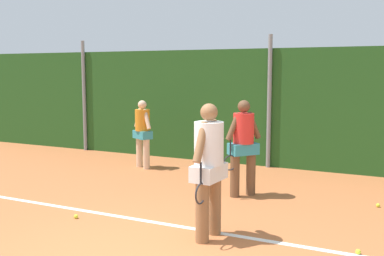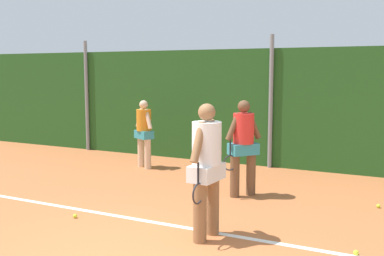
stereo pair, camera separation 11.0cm
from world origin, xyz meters
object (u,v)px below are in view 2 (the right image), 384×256
(player_foreground_near, at_px, (207,164))
(tennis_ball_0, at_px, (210,164))
(player_backcourt_far, at_px, (144,130))
(tennis_ball_1, at_px, (356,253))
(player_midcourt, at_px, (243,143))
(tennis_ball_5, at_px, (378,206))
(tennis_ball_3, at_px, (75,216))

(player_foreground_near, distance_m, tennis_ball_0, 4.96)
(player_foreground_near, bearing_deg, player_backcourt_far, -133.03)
(player_foreground_near, relative_size, player_backcourt_far, 1.16)
(player_foreground_near, distance_m, tennis_ball_1, 2.18)
(player_foreground_near, relative_size, player_midcourt, 1.05)
(player_midcourt, distance_m, tennis_ball_5, 2.50)
(player_backcourt_far, relative_size, tennis_ball_0, 24.15)
(player_midcourt, relative_size, player_backcourt_far, 1.10)
(player_backcourt_far, bearing_deg, player_midcourt, -176.91)
(player_midcourt, distance_m, tennis_ball_1, 3.08)
(tennis_ball_0, bearing_deg, player_backcourt_far, -143.44)
(player_midcourt, relative_size, tennis_ball_5, 26.59)
(tennis_ball_0, bearing_deg, player_midcourt, -53.47)
(player_midcourt, distance_m, tennis_ball_3, 3.17)
(tennis_ball_0, relative_size, tennis_ball_1, 1.00)
(player_foreground_near, bearing_deg, tennis_ball_0, -152.03)
(player_midcourt, xyz_separation_m, tennis_ball_3, (-1.90, -2.36, -0.95))
(tennis_ball_1, height_order, tennis_ball_3, same)
(tennis_ball_3, bearing_deg, tennis_ball_0, 86.95)
(player_foreground_near, distance_m, player_midcourt, 2.25)
(player_backcourt_far, xyz_separation_m, tennis_ball_5, (5.23, -0.97, -0.86))
(tennis_ball_1, relative_size, tennis_ball_5, 1.00)
(player_backcourt_far, height_order, tennis_ball_1, player_backcourt_far)
(player_backcourt_far, xyz_separation_m, tennis_ball_0, (1.28, 0.95, -0.86))
(player_midcourt, distance_m, tennis_ball_0, 2.93)
(tennis_ball_0, distance_m, tennis_ball_3, 4.60)
(player_foreground_near, distance_m, tennis_ball_3, 2.41)
(tennis_ball_1, distance_m, tennis_ball_5, 2.24)
(player_foreground_near, bearing_deg, tennis_ball_1, 103.12)
(tennis_ball_0, xyz_separation_m, tennis_ball_1, (3.86, -4.16, 0.00))
(player_foreground_near, relative_size, tennis_ball_0, 28.04)
(player_backcourt_far, bearing_deg, tennis_ball_3, 132.55)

